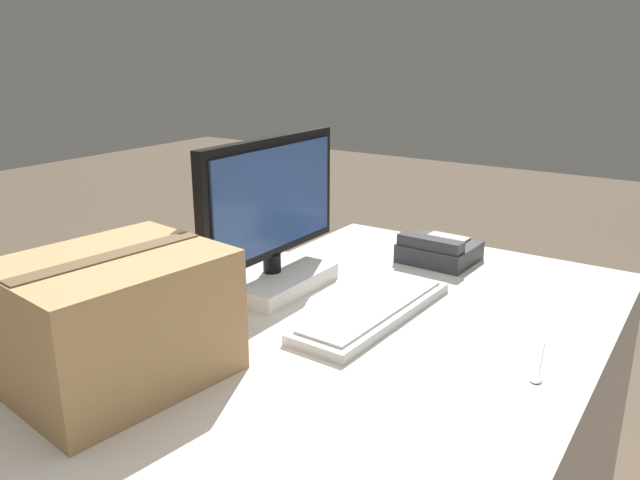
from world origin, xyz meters
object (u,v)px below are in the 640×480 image
monitor (272,227)px  spoon (538,368)px  keyboard (373,310)px  desk_phone (438,250)px  cardboard_box (116,319)px

monitor → spoon: bearing=-94.6°
keyboard → spoon: bearing=-93.6°
monitor → desk_phone: (0.41, -0.26, -0.12)m
monitor → cardboard_box: bearing=-174.7°
monitor → desk_phone: bearing=-32.7°
cardboard_box → keyboard: bearing=-26.5°
cardboard_box → spoon: bearing=-53.8°
spoon → cardboard_box: (-0.45, 0.62, 0.11)m
desk_phone → cardboard_box: cardboard_box is taller
desk_phone → cardboard_box: bearing=168.9°
desk_phone → spoon: bearing=-137.0°
desk_phone → cardboard_box: 0.95m
desk_phone → cardboard_box: size_ratio=0.51×
spoon → monitor: bearing=-104.8°
keyboard → spoon: size_ratio=2.69×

